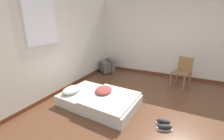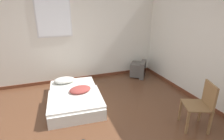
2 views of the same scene
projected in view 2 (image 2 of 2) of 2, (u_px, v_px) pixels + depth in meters
name	position (u px, v px, depth m)	size (l,w,h in m)	color
ground_plane	(91.00, 134.00, 3.03)	(20.00, 20.00, 0.00)	brown
wall_back	(67.00, 37.00, 4.78)	(7.62, 0.08, 2.60)	silver
wall_right	(219.00, 50.00, 3.43)	(0.08, 7.33, 2.60)	silver
mattress_bed	(74.00, 97.00, 3.98)	(1.21, 1.80, 0.38)	silver
crt_tv	(139.00, 69.00, 5.44)	(0.66, 0.67, 0.49)	#56514C
wooden_chair	(202.00, 102.00, 3.03)	(0.55, 0.55, 0.88)	olive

